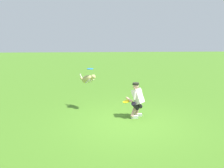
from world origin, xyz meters
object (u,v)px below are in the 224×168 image
frisbee_flying (90,69)px  frisbee_held (126,101)px  person (137,99)px  dog (88,79)px

frisbee_flying → frisbee_held: (-1.34, 1.00, -1.06)m
person → dog: size_ratio=1.66×
frisbee_held → frisbee_flying: bearing=-36.8°
person → frisbee_held: size_ratio=4.69×
person → frisbee_flying: size_ratio=5.07×
person → frisbee_flying: bearing=10.0°
person → frisbee_held: bearing=38.4°
dog → frisbee_held: bearing=10.1°
dog → frisbee_held: size_ratio=2.83×
person → frisbee_held: person is taller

